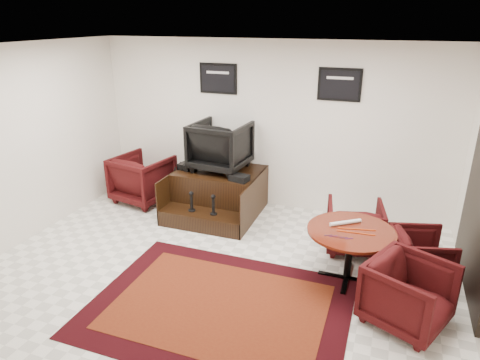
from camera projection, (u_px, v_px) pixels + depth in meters
name	position (u px, v px, depth m)	size (l,w,h in m)	color
ground	(211.00, 278.00, 5.44)	(6.00, 6.00, 0.00)	white
room_shell	(246.00, 144.00, 4.78)	(6.02, 5.02, 2.81)	white
area_rug	(219.00, 306.00, 4.91)	(2.90, 2.18, 0.01)	black
shine_podium	(218.00, 193.00, 7.19)	(1.40, 1.44, 0.72)	black
shine_chair	(220.00, 144.00, 7.02)	(0.86, 0.81, 0.89)	black
shoes_pair	(187.00, 166.00, 7.18)	(0.27, 0.32, 0.10)	black
polish_kit	(239.00, 178.00, 6.64)	(0.29, 0.20, 0.10)	black
umbrella_black	(170.00, 187.00, 7.26)	(0.30, 0.11, 0.81)	black
umbrella_hooked	(175.00, 183.00, 7.40)	(0.32, 0.12, 0.85)	black
armchair_side	(143.00, 176.00, 7.60)	(0.90, 0.84, 0.92)	black
meeting_table	(351.00, 236.00, 5.21)	(1.06, 1.06, 0.70)	#401009
table_chair_back	(354.00, 224.00, 6.01)	(0.75, 0.70, 0.77)	black
table_chair_window	(421.00, 253.00, 5.34)	(0.67, 0.63, 0.69)	black
table_chair_corner	(409.00, 291.00, 4.51)	(0.78, 0.73, 0.81)	black
paper_roll	(345.00, 222.00, 5.31)	(0.05, 0.05, 0.42)	white
table_clutter	(353.00, 232.00, 5.12)	(0.57, 0.35, 0.01)	red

